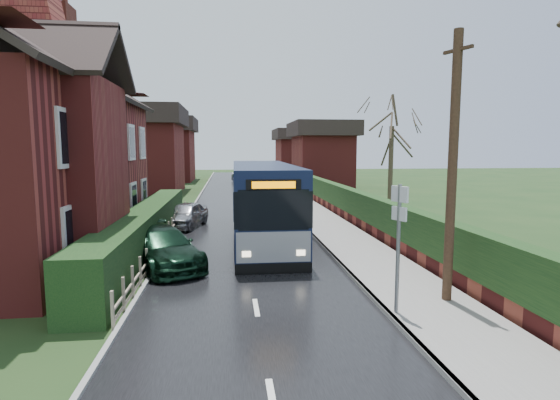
{
  "coord_description": "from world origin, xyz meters",
  "views": [
    {
      "loc": [
        -0.63,
        -12.39,
        3.93
      ],
      "look_at": [
        1.47,
        5.47,
        1.8
      ],
      "focal_mm": 28.0,
      "sensor_mm": 36.0,
      "label": 1
    }
  ],
  "objects": [
    {
      "name": "ground",
      "position": [
        0.0,
        0.0,
        0.0
      ],
      "size": [
        140.0,
        140.0,
        0.0
      ],
      "primitive_type": "plane",
      "color": "#2C3F1B",
      "rests_on": "ground"
    },
    {
      "name": "road",
      "position": [
        0.0,
        10.0,
        0.01
      ],
      "size": [
        6.0,
        100.0,
        0.02
      ],
      "primitive_type": "cube",
      "color": "black",
      "rests_on": "ground"
    },
    {
      "name": "pavement",
      "position": [
        4.25,
        10.0,
        0.07
      ],
      "size": [
        2.5,
        100.0,
        0.14
      ],
      "primitive_type": "cube",
      "color": "slate",
      "rests_on": "ground"
    },
    {
      "name": "kerb_right",
      "position": [
        3.05,
        10.0,
        0.07
      ],
      "size": [
        0.12,
        100.0,
        0.14
      ],
      "primitive_type": "cube",
      "color": "gray",
      "rests_on": "ground"
    },
    {
      "name": "kerb_left",
      "position": [
        -3.05,
        10.0,
        0.05
      ],
      "size": [
        0.12,
        100.0,
        0.1
      ],
      "primitive_type": "cube",
      "color": "gray",
      "rests_on": "ground"
    },
    {
      "name": "front_hedge",
      "position": [
        -3.9,
        5.0,
        0.8
      ],
      "size": [
        1.2,
        16.0,
        1.6
      ],
      "primitive_type": "cube",
      "color": "black",
      "rests_on": "ground"
    },
    {
      "name": "picket_fence",
      "position": [
        -3.15,
        5.0,
        0.45
      ],
      "size": [
        0.1,
        16.0,
        0.9
      ],
      "primitive_type": null,
      "color": "tan",
      "rests_on": "ground"
    },
    {
      "name": "right_wall_hedge",
      "position": [
        5.8,
        10.0,
        1.02
      ],
      "size": [
        0.6,
        50.0,
        1.8
      ],
      "color": "maroon",
      "rests_on": "ground"
    },
    {
      "name": "brick_house",
      "position": [
        -8.73,
        4.78,
        4.38
      ],
      "size": [
        9.3,
        14.6,
        10.3
      ],
      "color": "maroon",
      "rests_on": "ground"
    },
    {
      "name": "bus",
      "position": [
        0.8,
        6.15,
        1.62
      ],
      "size": [
        2.58,
        10.76,
        3.26
      ],
      "rotation": [
        0.0,
        0.0,
        -0.01
      ],
      "color": "black",
      "rests_on": "ground"
    },
    {
      "name": "car_silver",
      "position": [
        -2.8,
        9.6,
        0.63
      ],
      "size": [
        2.37,
        3.95,
        1.26
      ],
      "primitive_type": "imported",
      "rotation": [
        0.0,
        0.0,
        -0.26
      ],
      "color": "#9E9EA3",
      "rests_on": "ground"
    },
    {
      "name": "car_green",
      "position": [
        -2.86,
        2.19,
        0.65
      ],
      "size": [
        3.58,
        4.82,
        1.3
      ],
      "primitive_type": "imported",
      "rotation": [
        0.0,
        0.0,
        0.45
      ],
      "color": "black",
      "rests_on": "ground"
    },
    {
      "name": "car_distant",
      "position": [
        0.85,
        38.08,
        0.71
      ],
      "size": [
        2.41,
        4.51,
        1.41
      ],
      "primitive_type": "imported",
      "rotation": [
        0.0,
        0.0,
        3.37
      ],
      "color": "black",
      "rests_on": "ground"
    },
    {
      "name": "bus_stop_sign",
      "position": [
        3.2,
        -3.0,
        2.06
      ],
      "size": [
        0.25,
        0.46,
        3.13
      ],
      "rotation": [
        0.0,
        0.0,
        0.41
      ],
      "color": "slate",
      "rests_on": "ground"
    },
    {
      "name": "telegraph_pole",
      "position": [
        4.8,
        -2.3,
        3.41
      ],
      "size": [
        0.34,
        0.85,
        6.73
      ],
      "rotation": [
        0.0,
        0.0,
        0.32
      ],
      "color": "#322216",
      "rests_on": "ground"
    },
    {
      "name": "tree_right_far",
      "position": [
        9.0,
        12.77,
        5.6
      ],
      "size": [
        3.88,
        3.88,
        7.49
      ],
      "color": "#3D3124",
      "rests_on": "ground"
    },
    {
      "name": "tree_house_side",
      "position": [
        -9.45,
        12.56,
        7.87
      ],
      "size": [
        4.64,
        4.64,
        10.54
      ],
      "color": "#382B21",
      "rests_on": "ground"
    }
  ]
}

